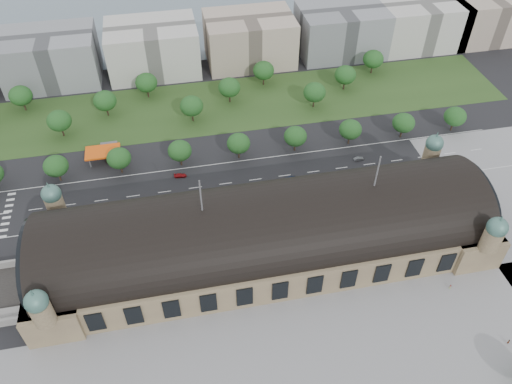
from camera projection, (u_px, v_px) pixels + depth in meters
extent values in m
plane|color=black|center=(266.00, 254.00, 171.02)|extent=(900.00, 900.00, 0.00)
cube|color=#96835D|center=(266.00, 242.00, 166.89)|extent=(150.00, 40.00, 12.00)
cube|color=#96835D|center=(59.00, 274.00, 157.27)|extent=(16.00, 43.00, 12.00)
cube|color=#96835D|center=(451.00, 214.00, 176.51)|extent=(16.00, 43.00, 12.00)
cylinder|color=black|center=(266.00, 230.00, 162.76)|extent=(144.00, 37.60, 37.60)
cylinder|color=black|center=(31.00, 261.00, 150.90)|extent=(1.20, 32.00, 32.00)
cylinder|color=black|center=(473.00, 195.00, 171.87)|extent=(1.20, 32.00, 32.00)
cylinder|color=#96835D|center=(56.00, 206.00, 165.32)|extent=(6.00, 6.00, 8.00)
sphere|color=#467166|center=(51.00, 194.00, 161.53)|extent=(6.40, 6.40, 6.40)
cone|color=#467166|center=(48.00, 185.00, 158.78)|extent=(1.00, 1.00, 2.50)
cylinder|color=#96835D|center=(431.00, 155.00, 184.56)|extent=(6.00, 6.00, 8.00)
sphere|color=#467166|center=(435.00, 143.00, 180.78)|extent=(6.40, 6.40, 6.40)
cone|color=#467166|center=(437.00, 135.00, 178.03)|extent=(1.00, 1.00, 2.50)
cylinder|color=#96835D|center=(42.00, 313.00, 135.45)|extent=(6.00, 6.00, 8.00)
sphere|color=#467166|center=(36.00, 301.00, 131.66)|extent=(6.40, 6.40, 6.40)
cone|color=#467166|center=(31.00, 293.00, 128.91)|extent=(1.00, 1.00, 2.50)
cylinder|color=#96835D|center=(491.00, 239.00, 154.70)|extent=(6.00, 6.00, 8.00)
sphere|color=#467166|center=(497.00, 227.00, 150.91)|extent=(6.40, 6.40, 6.40)
cone|color=#467166|center=(502.00, 218.00, 148.16)|extent=(1.00, 1.00, 2.50)
cylinder|color=#59595B|center=(201.00, 196.00, 146.47)|extent=(0.50, 0.50, 12.00)
cylinder|color=#59595B|center=(377.00, 171.00, 154.37)|extent=(0.50, 0.50, 12.00)
cube|color=gray|center=(333.00, 367.00, 141.17)|extent=(190.00, 48.00, 0.12)
cube|color=black|center=(195.00, 188.00, 195.17)|extent=(260.00, 26.00, 0.10)
cube|color=#2A471C|center=(193.00, 108.00, 235.00)|extent=(300.00, 45.00, 0.10)
cube|color=#EA530D|center=(103.00, 152.00, 203.97)|extent=(14.00, 9.00, 0.70)
cube|color=#59595B|center=(109.00, 148.00, 210.66)|extent=(7.00, 5.00, 3.20)
cylinder|color=#59595B|center=(91.00, 153.00, 207.18)|extent=(0.50, 0.50, 4.40)
cylinder|color=#59595B|center=(118.00, 150.00, 208.76)|extent=(0.50, 0.50, 4.40)
cylinder|color=#59595B|center=(90.00, 163.00, 202.63)|extent=(0.50, 0.50, 4.40)
cylinder|color=#59595B|center=(118.00, 160.00, 204.21)|extent=(0.50, 0.50, 4.40)
cube|color=gray|center=(51.00, 58.00, 245.84)|extent=(45.00, 32.00, 24.00)
cube|color=beige|center=(153.00, 48.00, 253.03)|extent=(45.00, 32.00, 24.00)
cube|color=#BDA995|center=(250.00, 39.00, 260.21)|extent=(45.00, 32.00, 24.00)
cube|color=gray|center=(341.00, 31.00, 267.39)|extent=(45.00, 32.00, 24.00)
cube|color=beige|center=(419.00, 23.00, 273.85)|extent=(45.00, 32.00, 24.00)
cube|color=#BDA995|center=(486.00, 17.00, 279.60)|extent=(45.00, 32.00, 24.00)
cylinder|color=#2D2116|center=(60.00, 176.00, 196.88)|extent=(0.70, 0.70, 4.32)
ellipsoid|color=#184518|center=(56.00, 166.00, 193.24)|extent=(9.60, 9.60, 8.16)
cylinder|color=#2D2116|center=(121.00, 168.00, 200.33)|extent=(0.70, 0.70, 4.32)
ellipsoid|color=#184518|center=(119.00, 158.00, 196.69)|extent=(9.60, 9.60, 8.16)
cylinder|color=#2D2116|center=(181.00, 161.00, 203.77)|extent=(0.70, 0.70, 4.32)
ellipsoid|color=#184518|center=(180.00, 151.00, 200.14)|extent=(9.60, 9.60, 8.16)
cylinder|color=#2D2116|center=(239.00, 153.00, 207.22)|extent=(0.70, 0.70, 4.32)
ellipsoid|color=#184518|center=(239.00, 143.00, 203.59)|extent=(9.60, 9.60, 8.16)
cylinder|color=#2D2116|center=(295.00, 146.00, 210.67)|extent=(0.70, 0.70, 4.32)
ellipsoid|color=#184518|center=(295.00, 136.00, 207.03)|extent=(9.60, 9.60, 8.16)
cylinder|color=#2D2116|center=(349.00, 139.00, 214.12)|extent=(0.70, 0.70, 4.32)
ellipsoid|color=#184518|center=(350.00, 129.00, 210.48)|extent=(9.60, 9.60, 8.16)
cylinder|color=#2D2116|center=(401.00, 133.00, 217.56)|extent=(0.70, 0.70, 4.32)
ellipsoid|color=#184518|center=(404.00, 123.00, 213.93)|extent=(9.60, 9.60, 8.16)
cylinder|color=#2D2116|center=(452.00, 126.00, 221.01)|extent=(0.70, 0.70, 4.32)
ellipsoid|color=#184518|center=(455.00, 116.00, 217.38)|extent=(9.60, 9.60, 8.16)
cylinder|color=#2D2116|center=(25.00, 106.00, 232.28)|extent=(0.70, 0.70, 4.68)
ellipsoid|color=#184518|center=(21.00, 96.00, 228.34)|extent=(10.40, 10.40, 8.84)
cylinder|color=#2D2116|center=(63.00, 131.00, 217.94)|extent=(0.70, 0.70, 4.68)
ellipsoid|color=#184518|center=(59.00, 121.00, 214.01)|extent=(10.40, 10.40, 8.84)
cylinder|color=#2D2116|center=(107.00, 111.00, 229.21)|extent=(0.70, 0.70, 4.68)
ellipsoid|color=#184518|center=(105.00, 101.00, 225.27)|extent=(10.40, 10.40, 8.84)
cylinder|color=#2D2116|center=(148.00, 93.00, 240.47)|extent=(0.70, 0.70, 4.68)
ellipsoid|color=#184518|center=(146.00, 83.00, 236.53)|extent=(10.40, 10.40, 8.84)
cylinder|color=#2D2116|center=(193.00, 117.00, 226.13)|extent=(0.70, 0.70, 4.68)
ellipsoid|color=#184518|center=(192.00, 106.00, 222.19)|extent=(10.40, 10.40, 8.84)
cylinder|color=#2D2116|center=(230.00, 98.00, 237.39)|extent=(0.70, 0.70, 4.68)
ellipsoid|color=#184518|center=(229.00, 87.00, 233.46)|extent=(10.40, 10.40, 8.84)
cylinder|color=#2D2116|center=(263.00, 81.00, 248.66)|extent=(0.70, 0.70, 4.68)
ellipsoid|color=#184518|center=(264.00, 70.00, 244.72)|extent=(10.40, 10.40, 8.84)
cylinder|color=#2D2116|center=(314.00, 103.00, 234.32)|extent=(0.70, 0.70, 4.68)
ellipsoid|color=#184518|center=(315.00, 92.00, 230.38)|extent=(10.40, 10.40, 8.84)
cylinder|color=#2D2116|center=(344.00, 85.00, 245.58)|extent=(0.70, 0.70, 4.68)
ellipsoid|color=#184518|center=(345.00, 75.00, 241.64)|extent=(10.40, 10.40, 8.84)
cylinder|color=#2D2116|center=(372.00, 69.00, 256.84)|extent=(0.70, 0.70, 4.68)
ellipsoid|color=#184518|center=(373.00, 59.00, 252.91)|extent=(10.40, 10.40, 8.84)
imported|color=gray|center=(55.00, 200.00, 189.00)|extent=(4.53, 1.69, 1.48)
imported|color=maroon|center=(180.00, 175.00, 199.39)|extent=(5.03, 2.51, 1.40)
imported|color=#172441|center=(290.00, 178.00, 198.19)|extent=(4.43, 1.89, 1.49)
imported|color=#5A5D62|center=(359.00, 159.00, 207.00)|extent=(4.17, 1.56, 1.36)
imported|color=silver|center=(396.00, 178.00, 198.41)|extent=(5.06, 2.48, 1.39)
imported|color=black|center=(80.00, 235.00, 176.48)|extent=(4.00, 3.31, 1.29)
imported|color=maroon|center=(75.00, 227.00, 178.91)|extent=(6.34, 5.88, 1.65)
imported|color=#181742|center=(129.00, 219.00, 181.71)|extent=(5.77, 4.22, 1.55)
imported|color=#55575C|center=(87.00, 234.00, 176.69)|extent=(5.06, 4.24, 1.63)
imported|color=silver|center=(144.00, 217.00, 182.51)|extent=(4.64, 3.64, 1.47)
imported|color=gray|center=(156.00, 224.00, 180.23)|extent=(6.18, 5.45, 1.59)
imported|color=black|center=(186.00, 216.00, 182.91)|extent=(5.81, 4.94, 1.60)
imported|color=#B1351C|center=(201.00, 196.00, 189.09)|extent=(13.60, 4.49, 3.72)
imported|color=beige|center=(248.00, 197.00, 188.98)|extent=(11.39, 2.88, 3.16)
imported|color=silver|center=(314.00, 188.00, 192.78)|extent=(10.99, 3.49, 3.01)
imported|color=gray|center=(450.00, 287.00, 160.07)|extent=(0.93, 0.72, 1.69)
imported|color=gray|center=(509.00, 342.00, 145.77)|extent=(0.74, 0.85, 1.96)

